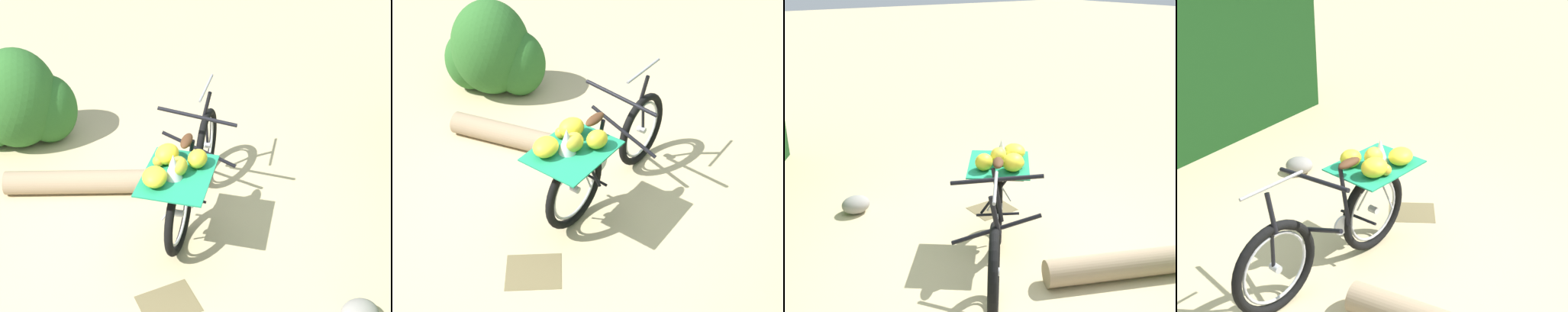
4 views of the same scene
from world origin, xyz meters
The scene contains 5 objects.
ground_plane centered at (0.00, 0.00, 0.00)m, with size 60.00×60.00×0.00m, color #C6B284.
bicycle centered at (-0.12, -0.06, 0.51)m, with size 1.35×1.57×1.03m.
fallen_log centered at (0.66, -0.85, 0.11)m, with size 0.23×0.23×1.46m, color #9E8466.
shrub_cluster centered at (0.97, -1.96, 0.49)m, with size 1.16×0.80×1.11m.
leaf_litter_patch centered at (0.45, 0.80, 0.00)m, with size 0.44×0.36×0.01m, color olive.
Camera 2 is at (0.15, 3.60, 3.37)m, focal length 49.84 mm.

